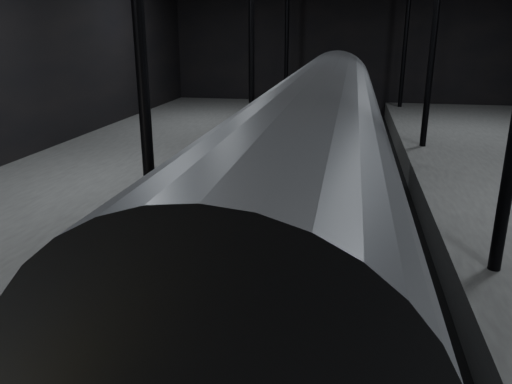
# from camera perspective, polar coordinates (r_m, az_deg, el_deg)

# --- Properties ---
(ground) EXTENTS (44.00, 44.00, 0.00)m
(ground) POSITION_cam_1_polar(r_m,az_deg,el_deg) (15.43, 7.62, -4.26)
(ground) COLOR black
(ground) RESTS_ON ground
(platform_left) EXTENTS (9.00, 43.80, 1.00)m
(platform_left) POSITION_cam_1_polar(r_m,az_deg,el_deg) (17.27, -17.97, -0.79)
(platform_left) COLOR #4C4C49
(platform_left) RESTS_ON ground
(tactile_strip) EXTENTS (0.50, 43.80, 0.01)m
(tactile_strip) POSITION_cam_1_polar(r_m,az_deg,el_deg) (15.56, -4.25, -0.01)
(tactile_strip) COLOR #9A6D1C
(tactile_strip) RESTS_ON platform_left
(track) EXTENTS (2.40, 43.00, 0.24)m
(track) POSITION_cam_1_polar(r_m,az_deg,el_deg) (15.40, 7.63, -4.02)
(track) COLOR #3F3328
(track) RESTS_ON ground
(train) EXTENTS (2.78, 18.52, 4.95)m
(train) POSITION_cam_1_polar(r_m,az_deg,el_deg) (11.59, 7.24, 2.65)
(train) COLOR #A1A4A9
(train) RESTS_ON ground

